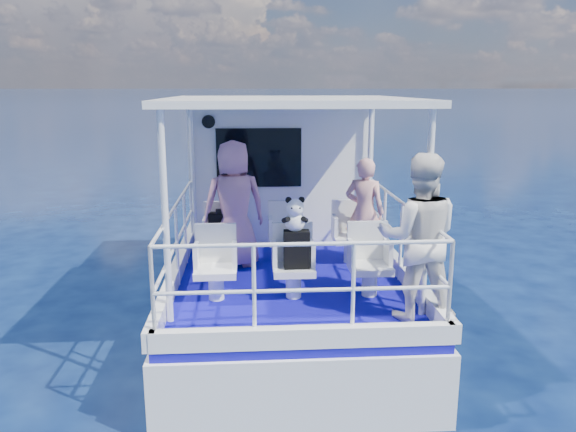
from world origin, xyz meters
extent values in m
plane|color=#071335|center=(0.00, 0.00, 0.00)|extent=(2000.00, 2000.00, 0.00)
cube|color=white|center=(0.00, 1.00, 0.00)|extent=(3.00, 7.00, 1.60)
cube|color=#110B9B|center=(0.00, 1.00, 0.85)|extent=(2.90, 6.90, 0.10)
cube|color=white|center=(0.00, 2.30, 2.00)|extent=(2.85, 2.00, 2.20)
cube|color=white|center=(0.00, -0.20, 3.14)|extent=(3.00, 3.20, 0.08)
cylinder|color=white|center=(-1.35, -1.70, 2.00)|extent=(0.07, 0.07, 2.20)
cylinder|color=white|center=(1.35, -1.70, 2.00)|extent=(0.07, 0.07, 2.20)
cylinder|color=white|center=(-1.35, 1.20, 2.00)|extent=(0.07, 0.07, 2.20)
cylinder|color=white|center=(1.35, 1.20, 2.00)|extent=(0.07, 0.07, 2.20)
cube|color=white|center=(-0.90, 0.20, 1.09)|extent=(0.48, 0.46, 0.38)
cube|color=white|center=(0.00, 0.20, 1.09)|extent=(0.48, 0.46, 0.38)
cube|color=white|center=(0.90, 0.20, 1.09)|extent=(0.48, 0.46, 0.38)
cube|color=white|center=(-0.90, -1.10, 1.09)|extent=(0.48, 0.46, 0.38)
cube|color=white|center=(0.00, -1.10, 1.09)|extent=(0.48, 0.46, 0.38)
cube|color=white|center=(0.90, -1.10, 1.09)|extent=(0.48, 0.46, 0.38)
imported|color=#CA8298|center=(-0.71, 0.13, 1.77)|extent=(0.73, 0.60, 1.73)
imported|color=#EDA299|center=(1.06, 0.10, 1.64)|extent=(0.64, 0.55, 1.49)
imported|color=silver|center=(1.25, -1.78, 1.78)|extent=(0.97, 0.82, 1.77)
cube|color=black|center=(-0.91, 0.12, 1.47)|extent=(0.29, 0.16, 0.37)
cube|color=black|center=(0.03, -1.15, 1.50)|extent=(0.29, 0.16, 0.44)
cube|color=black|center=(-0.91, 0.11, 1.68)|extent=(0.09, 0.06, 0.06)
camera|label=1|loc=(-0.48, -7.29, 3.31)|focal=35.00mm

